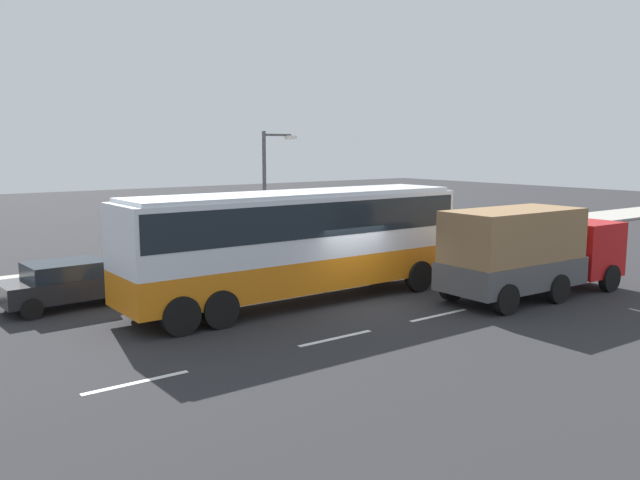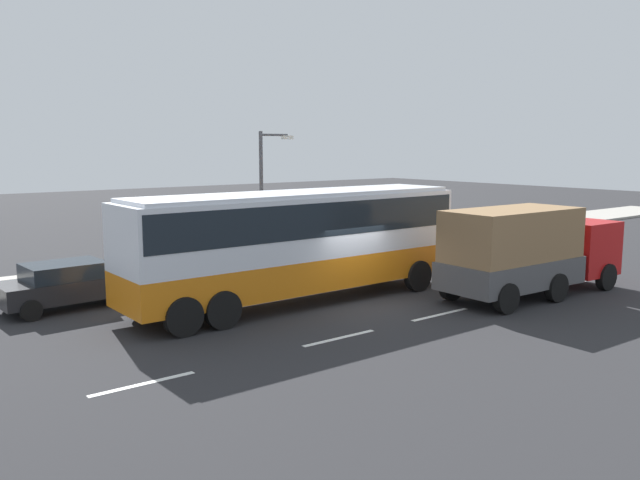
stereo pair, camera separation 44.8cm
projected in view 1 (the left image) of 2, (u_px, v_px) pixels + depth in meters
The scene contains 10 objects.
ground_plane at pixel (357, 305), 21.06m from camera, with size 120.00×120.00×0.00m, color #28282B.
sidewalk_curb at pixel (222, 262), 28.34m from camera, with size 80.00×4.00×0.15m, color #A8A399.
lane_centreline at pixel (523, 296), 22.20m from camera, with size 38.14×0.16×0.01m.
coach_bus at pixel (298, 235), 21.07m from camera, with size 11.85×2.75×3.64m.
cargo_truck at pixel (531, 250), 21.97m from camera, with size 7.43×2.69×3.04m.
car_blue_saloon at pixel (506, 232), 32.59m from camera, with size 4.11×2.06×1.52m.
car_black_sedan at pixel (70, 282), 20.75m from camera, with size 4.35×2.15×1.46m.
pedestrian_near_curb at pixel (112, 254), 24.24m from camera, with size 0.32×0.32×1.65m.
pedestrian_at_crossing at pixel (275, 235), 30.17m from camera, with size 0.32×0.32×1.52m.
street_lamp at pixel (268, 186), 27.60m from camera, with size 1.68×0.24×5.56m.
Camera 1 is at (-13.26, -15.73, 5.10)m, focal length 36.57 mm.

